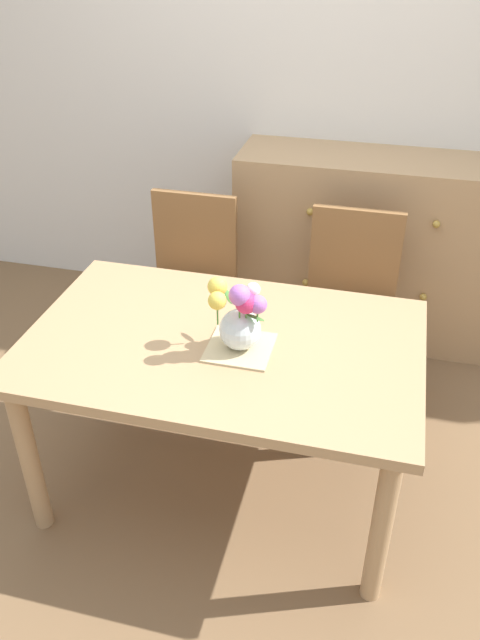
{
  "coord_description": "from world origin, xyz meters",
  "views": [
    {
      "loc": [
        0.52,
        -1.81,
        2.04
      ],
      "look_at": [
        0.07,
        -0.04,
        0.85
      ],
      "focal_mm": 35.82,
      "sensor_mm": 36.0,
      "label": 1
    }
  ],
  "objects_px": {
    "dining_table": "(223,361)",
    "chair_right": "(350,294)",
    "chair_left": "(190,274)",
    "flower_vase": "(239,318)",
    "dresser": "(369,249)"
  },
  "relations": [
    {
      "from": "chair_right",
      "to": "dresser",
      "type": "bearing_deg",
      "value": -95.63
    },
    {
      "from": "dresser",
      "to": "flower_vase",
      "type": "height_order",
      "value": "same"
    },
    {
      "from": "chair_left",
      "to": "flower_vase",
      "type": "relative_size",
      "value": 3.4
    },
    {
      "from": "chair_right",
      "to": "dresser",
      "type": "xyz_separation_m",
      "value": [
        0.05,
        0.53,
        -0.02
      ]
    },
    {
      "from": "chair_left",
      "to": "chair_right",
      "type": "height_order",
      "value": "same"
    },
    {
      "from": "dining_table",
      "to": "flower_vase",
      "type": "distance_m",
      "value": 0.24
    },
    {
      "from": "dining_table",
      "to": "chair_right",
      "type": "bearing_deg",
      "value": 63.85
    },
    {
      "from": "chair_left",
      "to": "flower_vase",
      "type": "distance_m",
      "value": 1.02
    },
    {
      "from": "dining_table",
      "to": "dresser",
      "type": "xyz_separation_m",
      "value": [
        0.44,
        1.33,
        -0.13
      ]
    },
    {
      "from": "dining_table",
      "to": "chair_right",
      "type": "height_order",
      "value": "chair_right"
    },
    {
      "from": "chair_left",
      "to": "flower_vase",
      "type": "bearing_deg",
      "value": 118.99
    },
    {
      "from": "dining_table",
      "to": "chair_right",
      "type": "distance_m",
      "value": 0.9
    },
    {
      "from": "chair_left",
      "to": "flower_vase",
      "type": "height_order",
      "value": "flower_vase"
    },
    {
      "from": "dresser",
      "to": "chair_right",
      "type": "bearing_deg",
      "value": -95.63
    },
    {
      "from": "chair_left",
      "to": "dresser",
      "type": "relative_size",
      "value": 0.64
    }
  ]
}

